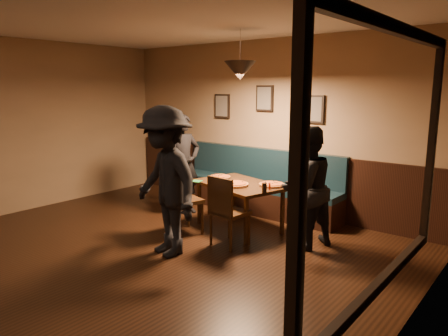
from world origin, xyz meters
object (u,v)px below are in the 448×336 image
diner_left (184,164)px  tabasco_bottle (270,186)px  chair_near_right (230,211)px  chair_near_left (183,199)px  diner_front (165,182)px  dining_table (239,206)px  diner_right (306,188)px  booth_bench (254,181)px  soda_glass (264,188)px

diner_left → tabasco_bottle: diner_left is taller
chair_near_right → tabasco_bottle: size_ratio=8.66×
chair_near_left → chair_near_right: 0.79m
diner_left → chair_near_left: bearing=-123.0°
diner_front → dining_table: bearing=98.3°
diner_right → tabasco_bottle: diner_right is taller
booth_bench → chair_near_right: 1.63m
soda_glass → tabasco_bottle: (-0.04, 0.19, -0.01)m
booth_bench → dining_table: bearing=-68.1°
dining_table → diner_left: bearing=-168.4°
diner_front → chair_near_left: bearing=132.4°
diner_left → soda_glass: (1.75, -0.31, -0.07)m
diner_right → diner_left: bearing=-73.7°
chair_near_left → tabasco_bottle: bearing=45.4°
soda_glass → diner_front: bearing=-124.3°
chair_near_left → chair_near_right: bearing=19.7°
diner_front → tabasco_bottle: diner_front is taller
chair_near_right → diner_right: 1.02m
chair_near_right → tabasco_bottle: bearing=69.3°
chair_near_right → diner_left: bearing=160.4°
booth_bench → chair_near_left: size_ratio=3.00×
soda_glass → tabasco_bottle: bearing=101.7°
chair_near_left → diner_left: bearing=149.9°
booth_bench → soda_glass: booth_bench is taller
dining_table → soda_glass: (0.59, -0.25, 0.41)m
dining_table → chair_near_right: bearing=-48.9°
diner_left → soda_glass: 1.78m
chair_near_left → chair_near_right: (0.79, 0.05, -0.04)m
dining_table → diner_right: bearing=12.9°
diner_right → soda_glass: bearing=-47.2°
diner_right → tabasco_bottle: 0.53m
diner_right → diner_front: bearing=-24.8°
chair_near_left → diner_front: size_ratio=0.55×
diner_front → soda_glass: (0.72, 1.06, -0.17)m
booth_bench → chair_near_right: (0.66, -1.49, -0.04)m
dining_table → diner_front: bearing=-81.2°
dining_table → diner_left: (-1.16, 0.06, 0.47)m
chair_near_right → diner_left: 1.64m
booth_bench → chair_near_left: (-0.13, -1.54, 0.00)m
chair_near_right → chair_near_left: bearing=-172.0°
soda_glass → chair_near_right: bearing=-130.1°
diner_left → chair_near_right: bearing=-100.8°
booth_bench → soda_glass: 1.51m
diner_left → diner_front: (1.03, -1.37, 0.10)m
booth_bench → chair_near_left: 1.55m
chair_near_right → tabasco_bottle: chair_near_right is taller
chair_near_right → tabasco_bottle: 0.65m
chair_near_left → diner_right: (1.57, 0.61, 0.28)m
chair_near_right → dining_table: bearing=121.2°
booth_bench → diner_right: 1.73m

